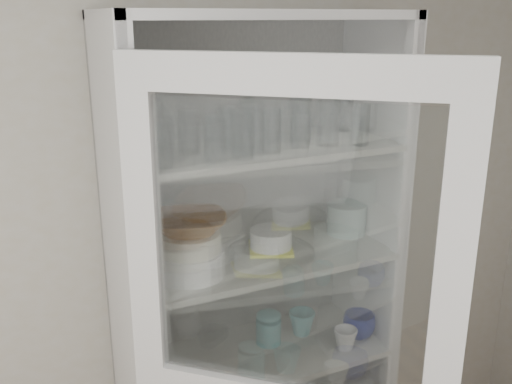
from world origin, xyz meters
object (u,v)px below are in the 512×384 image
glass_platter (271,252)px  white_canister (150,364)px  mug_blue (359,325)px  mug_white (345,339)px  grey_bowl_stack (347,218)px  goblet_1 (248,116)px  pantry_cabinet (249,324)px  yellow_trivet (271,248)px  plate_stack_back (137,244)px  terracotta_bowl (189,224)px  plate_stack_front (191,263)px  white_ramekin (271,238)px  goblet_2 (297,114)px  teal_jar (269,329)px  cream_bowl (190,242)px  goblet_0 (153,120)px  mug_teal (302,323)px  goblet_3 (344,109)px  measuring_cups (179,381)px

glass_platter → white_canister: (-0.46, 0.03, -0.35)m
mug_blue → white_canister: (-0.82, 0.09, 0.01)m
mug_white → grey_bowl_stack: bearing=42.9°
goblet_1 → mug_white: size_ratio=1.78×
pantry_cabinet → grey_bowl_stack: pantry_cabinet is taller
pantry_cabinet → yellow_trivet: bearing=-63.9°
plate_stack_back → terracotta_bowl: bearing=-58.5°
plate_stack_front → white_ramekin: (0.31, 0.03, 0.02)m
mug_blue → pantry_cabinet: bearing=164.4°
goblet_2 → yellow_trivet: bearing=-142.6°
glass_platter → mug_white: bearing=-22.3°
plate_stack_front → teal_jar: bearing=14.8°
cream_bowl → terracotta_bowl: (0.00, 0.00, 0.06)m
mug_white → yellow_trivet: bearing=140.7°
grey_bowl_stack → goblet_0: bearing=175.1°
goblet_1 → mug_teal: 0.86m
mug_blue → goblet_3: bearing=94.8°
goblet_1 → teal_jar: goblet_1 is taller
mug_teal → goblet_1: bearing=165.6°
cream_bowl → mug_white: bearing=-7.7°
goblet_0 → grey_bowl_stack: (0.74, -0.06, -0.44)m
mug_blue → measuring_cups: bearing=-175.9°
goblet_1 → goblet_3: size_ratio=0.99×
yellow_trivet → mug_blue: (0.36, -0.06, -0.37)m
pantry_cabinet → plate_stack_front: bearing=-155.5°
goblet_2 → measuring_cups: bearing=-161.7°
goblet_3 → grey_bowl_stack: goblet_3 is taller
plate_stack_front → cream_bowl: bearing=0.0°
white_canister → teal_jar: bearing=3.2°
goblet_1 → plate_stack_front: size_ratio=0.71×
plate_stack_back → white_canister: 0.42m
plate_stack_front → cream_bowl: (0.00, 0.00, 0.07)m
mug_teal → teal_jar: teal_jar is taller
goblet_0 → measuring_cups: size_ratio=2.07×
goblet_1 → goblet_2: bearing=-6.5°
plate_stack_front → grey_bowl_stack: bearing=7.6°
goblet_2 → terracotta_bowl: size_ratio=0.61×
yellow_trivet → cream_bowl: bearing=-174.4°
goblet_1 → measuring_cups: (-0.36, -0.20, -0.86)m
goblet_0 → goblet_2: goblet_0 is taller
glass_platter → measuring_cups: bearing=-172.3°
goblet_1 → grey_bowl_stack: size_ratio=1.06×
pantry_cabinet → measuring_cups: bearing=-156.8°
goblet_1 → goblet_2: size_ratio=1.07×
mug_white → teal_jar: 0.30m
goblet_2 → grey_bowl_stack: size_ratio=0.99×
pantry_cabinet → goblet_2: (0.21, 0.04, 0.80)m
cream_bowl → grey_bowl_stack: size_ratio=1.36×
white_canister → plate_stack_front: bearing=-24.1°
grey_bowl_stack → goblet_1: bearing=166.5°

